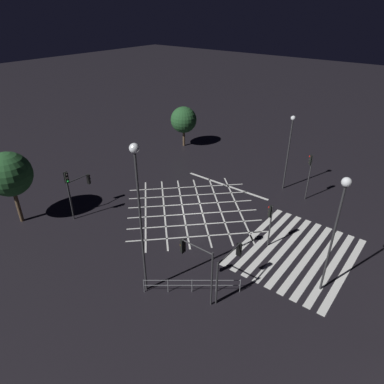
{
  "coord_description": "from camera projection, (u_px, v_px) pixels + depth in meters",
  "views": [
    {
      "loc": [
        -21.04,
        -16.53,
        16.66
      ],
      "look_at": [
        0.0,
        0.0,
        1.78
      ],
      "focal_mm": 32.0,
      "sensor_mm": 36.0,
      "label": 1
    }
  ],
  "objects": [
    {
      "name": "street_tree_near",
      "position": [
        9.0,
        174.0,
        27.6
      ],
      "size": [
        3.66,
        3.66,
        6.34
      ],
      "color": "brown",
      "rests_on": "ground_plane"
    },
    {
      "name": "pedestrian_railing",
      "position": [
        192.0,
        284.0,
        22.13
      ],
      "size": [
        3.92,
        4.97,
        1.05
      ],
      "rotation": [
        0.0,
        0.0,
        -0.9
      ],
      "color": "gray",
      "rests_on": "ground_plane"
    },
    {
      "name": "traffic_light_median_south",
      "position": [
        270.0,
        217.0,
        25.56
      ],
      "size": [
        0.36,
        0.39,
        3.6
      ],
      "rotation": [
        0.0,
        0.0,
        1.57
      ],
      "color": "#2D2D30",
      "rests_on": "ground_plane"
    },
    {
      "name": "traffic_light_sw_cross",
      "position": [
        195.0,
        259.0,
        20.73
      ],
      "size": [
        0.36,
        2.5,
        4.15
      ],
      "rotation": [
        0.0,
        0.0,
        1.57
      ],
      "color": "#2D2D30",
      "rests_on": "ground_plane"
    },
    {
      "name": "street_lamp_east",
      "position": [
        339.0,
        211.0,
        19.73
      ],
      "size": [
        0.57,
        0.57,
        8.27
      ],
      "color": "#2D2D30",
      "rests_on": "ground_plane"
    },
    {
      "name": "traffic_light_se_cross",
      "position": [
        310.0,
        168.0,
        31.56
      ],
      "size": [
        0.36,
        0.39,
        4.58
      ],
      "rotation": [
        0.0,
        0.0,
        1.57
      ],
      "color": "#2D2D30",
      "rests_on": "ground_plane"
    },
    {
      "name": "ground_plane",
      "position": [
        192.0,
        209.0,
        31.48
      ],
      "size": [
        200.0,
        200.0,
        0.0
      ],
      "primitive_type": "plane",
      "color": "black"
    },
    {
      "name": "traffic_light_nw_cross",
      "position": [
        68.0,
        186.0,
        28.39
      ],
      "size": [
        0.36,
        0.39,
        4.59
      ],
      "rotation": [
        0.0,
        0.0,
        -1.57
      ],
      "color": "#2D2D30",
      "rests_on": "ground_plane"
    },
    {
      "name": "street_lamp_far",
      "position": [
        290.0,
        142.0,
        32.53
      ],
      "size": [
        0.44,
        0.44,
        7.56
      ],
      "color": "#2D2D30",
      "rests_on": "ground_plane"
    },
    {
      "name": "street_lamp_west",
      "position": [
        138.0,
        193.0,
        19.12
      ],
      "size": [
        0.56,
        0.56,
        10.27
      ],
      "color": "#2D2D30",
      "rests_on": "ground_plane"
    },
    {
      "name": "traffic_light_nw_main",
      "position": [
        81.0,
        185.0,
        30.45
      ],
      "size": [
        2.37,
        0.36,
        3.28
      ],
      "color": "#2D2D30",
      "rests_on": "ground_plane"
    },
    {
      "name": "traffic_light_sw_main",
      "position": [
        231.0,
        261.0,
        21.47
      ],
      "size": [
        2.74,
        0.36,
        3.34
      ],
      "color": "#2D2D30",
      "rests_on": "ground_plane"
    },
    {
      "name": "street_tree_far",
      "position": [
        184.0,
        120.0,
        43.7
      ],
      "size": [
        3.32,
        3.32,
        5.17
      ],
      "color": "brown",
      "rests_on": "ground_plane"
    },
    {
      "name": "road_markings",
      "position": [
        257.0,
        234.0,
        28.07
      ],
      "size": [
        14.38,
        21.14,
        0.01
      ],
      "color": "silver",
      "rests_on": "ground_plane"
    }
  ]
}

